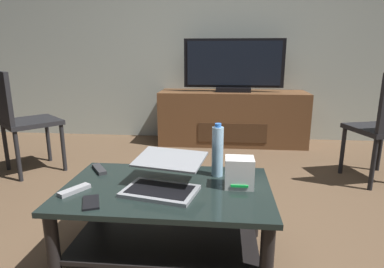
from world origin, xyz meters
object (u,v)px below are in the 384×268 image
water_bottle_near (218,151)px  soundbar_remote (74,190)px  side_chair (21,117)px  cell_phone (91,202)px  television (234,67)px  tv_remote (99,169)px  router_box (239,172)px  coffee_table (167,210)px  media_cabinet (232,118)px  laptop (164,178)px

water_bottle_near → soundbar_remote: size_ratio=1.82×
side_chair → cell_phone: 1.81m
television → tv_remote: television is taller
router_box → tv_remote: bearing=169.1°
coffee_table → television: (0.39, 2.31, 0.63)m
cell_phone → soundbar_remote: size_ratio=0.88×
soundbar_remote → media_cabinet: bearing=102.1°
router_box → cell_phone: (-0.66, -0.25, -0.07)m
side_chair → tv_remote: side_chair is taller
router_box → tv_remote: router_box is taller
water_bottle_near → cell_phone: water_bottle_near is taller
tv_remote → coffee_table: bearing=-59.4°
television → laptop: (-0.39, -2.33, -0.44)m
water_bottle_near → tv_remote: water_bottle_near is taller
cell_phone → media_cabinet: bearing=52.5°
soundbar_remote → cell_phone: bearing=-10.1°
television → laptop: television is taller
laptop → water_bottle_near: 0.34m
television → laptop: size_ratio=2.70×
side_chair → router_box: 2.16m
water_bottle_near → soundbar_remote: 0.75m
laptop → television: bearing=80.5°
router_box → tv_remote: (-0.78, 0.15, -0.07)m
soundbar_remote → side_chair: bearing=160.9°
router_box → laptop: bearing=-170.7°
router_box → water_bottle_near: size_ratio=0.52×
coffee_table → cell_phone: 0.39m
tv_remote → soundbar_remote: 0.29m
water_bottle_near → tv_remote: (-0.67, 0.01, -0.13)m
television → soundbar_remote: television is taller
side_chair → soundbar_remote: (1.06, -1.25, -0.10)m
water_bottle_near → media_cabinet: bearing=86.4°
media_cabinet → tv_remote: size_ratio=10.64×
coffee_table → side_chair: (-1.49, 1.15, 0.24)m
coffee_table → router_box: router_box is taller
cell_phone → coffee_table: bearing=12.8°
coffee_table → router_box: bearing=6.1°
media_cabinet → cell_phone: (-0.69, -2.54, 0.10)m
soundbar_remote → router_box: bearing=40.8°
coffee_table → router_box: (0.36, 0.04, 0.20)m
tv_remote → soundbar_remote: bearing=-127.5°
media_cabinet → television: television is taller
tv_remote → laptop: bearing=-62.2°
cell_phone → tv_remote: (-0.12, 0.40, 0.01)m
water_bottle_near → soundbar_remote: bearing=-157.2°
media_cabinet → cell_phone: 2.64m
television → soundbar_remote: size_ratio=7.10×
water_bottle_near → tv_remote: 0.68m
side_chair → router_box: (1.85, -1.11, -0.03)m
media_cabinet → television: 0.60m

